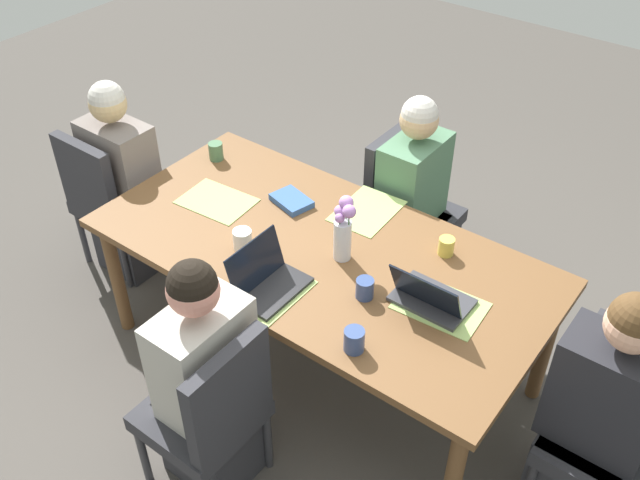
% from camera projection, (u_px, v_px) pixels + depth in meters
% --- Properties ---
extents(ground_plane, '(10.00, 10.00, 0.00)m').
position_uv_depth(ground_plane, '(320.00, 357.00, 3.72)').
color(ground_plane, '#4C4742').
extents(dining_table, '(2.14, 1.07, 0.75)m').
position_uv_depth(dining_table, '(320.00, 260.00, 3.30)').
color(dining_table, brown).
rests_on(dining_table, ground_plane).
extents(chair_head_left_left_near, '(0.44, 0.44, 0.90)m').
position_uv_depth(chair_head_left_left_near, '(615.00, 423.00, 2.79)').
color(chair_head_left_left_near, '#2D2D33').
rests_on(chair_head_left_left_near, ground_plane).
extents(person_head_left_left_near, '(0.40, 0.36, 1.19)m').
position_uv_depth(person_head_left_left_near, '(595.00, 424.00, 2.75)').
color(person_head_left_left_near, '#2D2D33').
rests_on(person_head_left_left_near, ground_plane).
extents(chair_near_left_mid, '(0.44, 0.44, 0.90)m').
position_uv_depth(chair_near_left_mid, '(404.00, 202.00, 3.97)').
color(chair_near_left_mid, '#2D2D33').
rests_on(chair_near_left_mid, ground_plane).
extents(person_near_left_mid, '(0.36, 0.40, 1.19)m').
position_uv_depth(person_near_left_mid, '(410.00, 207.00, 3.88)').
color(person_near_left_mid, '#2D2D33').
rests_on(person_near_left_mid, ground_plane).
extents(chair_far_left_far, '(0.44, 0.44, 0.90)m').
position_uv_depth(chair_far_left_far, '(212.00, 410.00, 2.84)').
color(chair_far_left_far, '#2D2D33').
rests_on(chair_far_left_far, ground_plane).
extents(person_far_left_far, '(0.36, 0.40, 1.19)m').
position_uv_depth(person_far_left_far, '(208.00, 388.00, 2.89)').
color(person_far_left_far, '#2D2D33').
rests_on(person_far_left_far, ground_plane).
extents(chair_head_right_right_near, '(0.44, 0.44, 0.90)m').
position_uv_depth(chair_head_right_right_near, '(109.00, 196.00, 4.01)').
color(chair_head_right_right_near, '#2D2D33').
rests_on(chair_head_right_right_near, ground_plane).
extents(person_head_right_right_near, '(0.40, 0.36, 1.19)m').
position_uv_depth(person_head_right_right_near, '(126.00, 190.00, 4.01)').
color(person_head_right_right_near, '#2D2D33').
rests_on(person_head_right_right_near, ground_plane).
extents(flower_vase, '(0.11, 0.11, 0.32)m').
position_uv_depth(flower_vase, '(343.00, 229.00, 3.11)').
color(flower_vase, silver).
rests_on(flower_vase, dining_table).
extents(placemat_head_left_left_near, '(0.38, 0.28, 0.00)m').
position_uv_depth(placemat_head_left_left_near, '(440.00, 306.00, 2.95)').
color(placemat_head_left_left_near, '#9EBC66').
rests_on(placemat_head_left_left_near, dining_table).
extents(placemat_near_left_mid, '(0.28, 0.37, 0.00)m').
position_uv_depth(placemat_near_left_mid, '(367.00, 211.00, 3.48)').
color(placemat_near_left_mid, '#9EBC66').
rests_on(placemat_near_left_mid, dining_table).
extents(placemat_far_left_far, '(0.26, 0.36, 0.00)m').
position_uv_depth(placemat_far_left_far, '(269.00, 293.00, 3.02)').
color(placemat_far_left_far, '#9EBC66').
rests_on(placemat_far_left_far, dining_table).
extents(placemat_head_right_right_near, '(0.38, 0.29, 0.00)m').
position_uv_depth(placemat_head_right_right_near, '(217.00, 201.00, 3.55)').
color(placemat_head_right_right_near, '#9EBC66').
rests_on(placemat_head_right_right_near, dining_table).
extents(laptop_head_left_left_near, '(0.32, 0.22, 0.20)m').
position_uv_depth(laptop_head_left_left_near, '(430.00, 298.00, 2.94)').
color(laptop_head_left_left_near, '#38383D').
rests_on(laptop_head_left_left_near, dining_table).
extents(laptop_far_left_far, '(0.22, 0.32, 0.21)m').
position_uv_depth(laptop_far_left_far, '(266.00, 281.00, 3.02)').
color(laptop_far_left_far, black).
rests_on(laptop_far_left_far, dining_table).
extents(coffee_mug_near_left, '(0.08, 0.08, 0.09)m').
position_uv_depth(coffee_mug_near_left, '(365.00, 288.00, 2.97)').
color(coffee_mug_near_left, '#33477A').
rests_on(coffee_mug_near_left, dining_table).
extents(coffee_mug_near_right, '(0.09, 0.09, 0.10)m').
position_uv_depth(coffee_mug_near_right, '(243.00, 240.00, 3.23)').
color(coffee_mug_near_right, white).
rests_on(coffee_mug_near_right, dining_table).
extents(coffee_mug_centre_left, '(0.08, 0.08, 0.10)m').
position_uv_depth(coffee_mug_centre_left, '(216.00, 151.00, 3.83)').
color(coffee_mug_centre_left, '#47704C').
rests_on(coffee_mug_centre_left, dining_table).
extents(coffee_mug_centre_right, '(0.08, 0.08, 0.10)m').
position_uv_depth(coffee_mug_centre_right, '(354.00, 340.00, 2.74)').
color(coffee_mug_centre_right, '#33477A').
rests_on(coffee_mug_centre_right, dining_table).
extents(coffee_mug_far_left, '(0.07, 0.07, 0.09)m').
position_uv_depth(coffee_mug_far_left, '(446.00, 246.00, 3.20)').
color(coffee_mug_far_left, '#DBC64C').
rests_on(coffee_mug_far_left, dining_table).
extents(book_red_cover, '(0.23, 0.19, 0.03)m').
position_uv_depth(book_red_cover, '(292.00, 201.00, 3.52)').
color(book_red_cover, '#335693').
rests_on(book_red_cover, dining_table).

